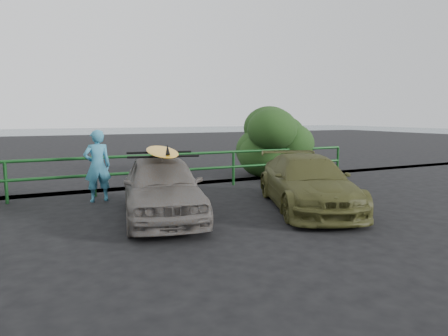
# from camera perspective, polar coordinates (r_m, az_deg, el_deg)

# --- Properties ---
(ground) EXTENTS (80.00, 80.00, 0.00)m
(ground) POSITION_cam_1_polar(r_m,az_deg,el_deg) (6.38, -2.53, -11.45)
(ground) COLOR black
(ocean) EXTENTS (200.00, 200.00, 0.00)m
(ocean) POSITION_cam_1_polar(r_m,az_deg,el_deg) (65.63, -23.51, 5.07)
(ocean) COLOR #546267
(ocean) RESTS_ON ground
(guardrail) EXTENTS (14.00, 0.08, 1.04)m
(guardrail) POSITION_cam_1_polar(r_m,az_deg,el_deg) (10.93, -12.83, -0.85)
(guardrail) COLOR #123F17
(guardrail) RESTS_ON ground
(shrub_right) EXTENTS (3.20, 2.40, 2.18)m
(shrub_right) POSITION_cam_1_polar(r_m,az_deg,el_deg) (13.31, 8.10, 3.20)
(shrub_right) COLOR #1F3E16
(shrub_right) RESTS_ON ground
(sedan) EXTENTS (2.21, 3.96, 1.28)m
(sedan) POSITION_cam_1_polar(r_m,az_deg,el_deg) (8.22, -8.83, -2.63)
(sedan) COLOR #5F5A55
(sedan) RESTS_ON ground
(olive_vehicle) EXTENTS (3.00, 4.38, 1.18)m
(olive_vehicle) POSITION_cam_1_polar(r_m,az_deg,el_deg) (9.14, 11.80, -1.99)
(olive_vehicle) COLOR #44451E
(olive_vehicle) RESTS_ON ground
(man) EXTENTS (0.66, 0.46, 1.74)m
(man) POSITION_cam_1_polar(r_m,az_deg,el_deg) (10.07, -17.63, 0.29)
(man) COLOR teal
(man) RESTS_ON ground
(roof_rack) EXTENTS (1.52, 1.20, 0.05)m
(roof_rack) POSITION_cam_1_polar(r_m,az_deg,el_deg) (8.13, -8.92, 1.96)
(roof_rack) COLOR black
(roof_rack) RESTS_ON sedan
(surfboard) EXTENTS (1.12, 2.87, 0.08)m
(surfboard) POSITION_cam_1_polar(r_m,az_deg,el_deg) (8.12, -8.93, 2.41)
(surfboard) COLOR #FFAF1A
(surfboard) RESTS_ON roof_rack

